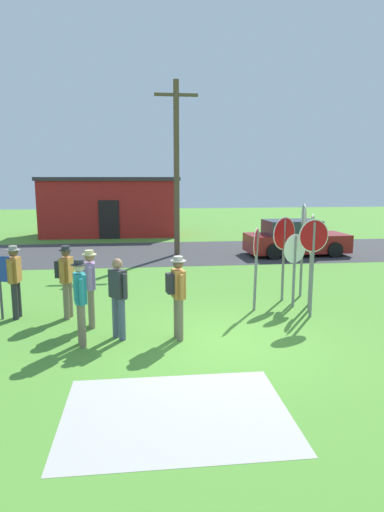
% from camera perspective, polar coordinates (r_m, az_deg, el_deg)
% --- Properties ---
extents(ground_plane, '(80.00, 80.00, 0.00)m').
position_cam_1_polar(ground_plane, '(9.09, 3.94, -11.17)').
color(ground_plane, '#518E33').
extents(street_asphalt, '(60.00, 6.40, 0.01)m').
position_cam_1_polar(street_asphalt, '(19.72, -1.86, 0.48)').
color(street_asphalt, '#38383A').
rests_on(street_asphalt, ground).
extents(concrete_path, '(3.20, 2.40, 0.01)m').
position_cam_1_polar(concrete_path, '(6.62, -2.06, -19.67)').
color(concrete_path, '#ADAAA3').
rests_on(concrete_path, ground).
extents(building_background, '(7.80, 3.73, 3.33)m').
position_cam_1_polar(building_background, '(26.13, -10.45, 6.37)').
color(building_background, '#B2231E').
rests_on(building_background, ground).
extents(utility_pole, '(1.80, 0.24, 7.24)m').
position_cam_1_polar(utility_pole, '(18.91, -2.01, 11.61)').
color(utility_pole, brown).
rests_on(utility_pole, ground).
extents(parked_car_on_street, '(4.38, 2.18, 1.51)m').
position_cam_1_polar(parked_car_on_street, '(19.51, 13.20, 2.15)').
color(parked_car_on_street, maroon).
rests_on(parked_car_on_street, ground).
extents(stop_sign_nearest, '(0.75, 0.47, 2.27)m').
position_cam_1_polar(stop_sign_nearest, '(12.00, 11.81, 1.62)').
color(stop_sign_nearest, slate).
rests_on(stop_sign_nearest, ground).
extents(stop_sign_leaning_right, '(0.32, 0.65, 2.09)m').
position_cam_1_polar(stop_sign_leaning_right, '(10.98, 8.31, 0.13)').
color(stop_sign_leaning_right, slate).
rests_on(stop_sign_leaning_right, ground).
extents(stop_sign_rear_left, '(0.68, 0.33, 1.89)m').
position_cam_1_polar(stop_sign_rear_left, '(11.52, 13.12, -0.23)').
color(stop_sign_rear_left, slate).
rests_on(stop_sign_rear_left, ground).
extents(stop_sign_far_back, '(0.37, 0.51, 2.05)m').
position_cam_1_polar(stop_sign_far_back, '(11.25, 15.19, -0.13)').
color(stop_sign_far_back, slate).
rests_on(stop_sign_far_back, ground).
extents(stop_sign_low_front, '(0.30, 0.68, 2.39)m').
position_cam_1_polar(stop_sign_low_front, '(11.75, 15.21, 1.59)').
color(stop_sign_low_front, slate).
rests_on(stop_sign_low_front, ground).
extents(stop_sign_center_cluster, '(0.77, 0.15, 2.35)m').
position_cam_1_polar(stop_sign_center_cluster, '(10.69, 15.39, 0.67)').
color(stop_sign_center_cluster, slate).
rests_on(stop_sign_center_cluster, ground).
extents(stop_sign_leaning_left, '(0.14, 0.65, 2.60)m').
position_cam_1_polar(stop_sign_leaning_left, '(12.52, 14.14, 2.64)').
color(stop_sign_leaning_left, slate).
rests_on(stop_sign_leaning_left, ground).
extents(person_in_blue, '(0.32, 0.56, 1.74)m').
position_cam_1_polar(person_in_blue, '(8.92, -14.24, -5.22)').
color(person_in_blue, '#7A6B56').
rests_on(person_in_blue, ground).
extents(person_near_signs, '(0.40, 0.46, 1.69)m').
position_cam_1_polar(person_near_signs, '(9.15, -9.54, -4.87)').
color(person_near_signs, '#4C5670').
rests_on(person_near_signs, ground).
extents(person_in_dark_shirt, '(0.31, 0.57, 1.74)m').
position_cam_1_polar(person_in_dark_shirt, '(11.14, -21.92, -2.61)').
color(person_in_dark_shirt, '#2D2D33').
rests_on(person_in_dark_shirt, ground).
extents(person_in_teal, '(0.42, 0.56, 1.74)m').
position_cam_1_polar(person_in_teal, '(10.75, -15.99, -2.56)').
color(person_in_teal, '#7A6B56').
rests_on(person_in_teal, ground).
extents(person_holding_notes, '(0.41, 0.57, 1.74)m').
position_cam_1_polar(person_holding_notes, '(9.98, -13.12, -3.39)').
color(person_holding_notes, '#7A6B56').
rests_on(person_holding_notes, ground).
extents(person_on_left, '(0.42, 0.56, 1.74)m').
position_cam_1_polar(person_on_left, '(8.99, -1.91, -4.62)').
color(person_on_left, '#7A6B56').
rests_on(person_on_left, ground).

